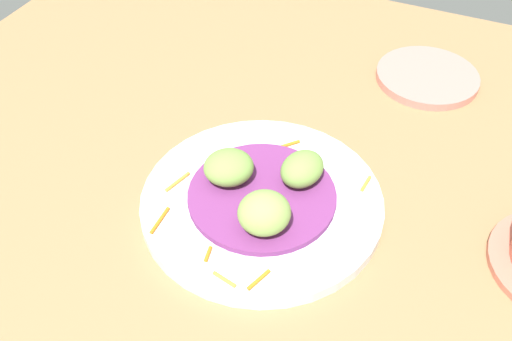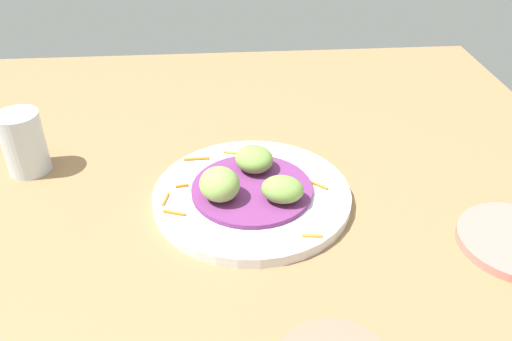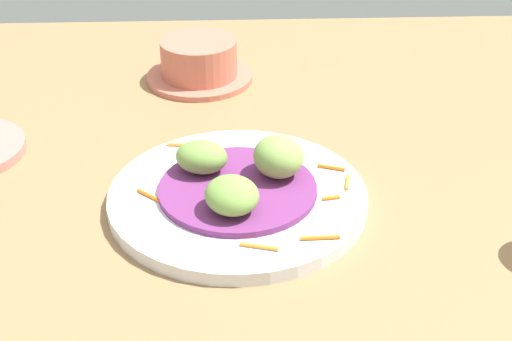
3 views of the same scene
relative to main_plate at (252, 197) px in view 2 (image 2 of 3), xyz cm
name	(u,v)px [view 2 (image 2 of 3)]	position (x,y,z in cm)	size (l,w,h in cm)	color
table_surface	(233,206)	(-2.71, 0.35, -1.73)	(110.00, 110.00, 2.00)	#936D47
main_plate	(252,197)	(0.00, 0.00, 0.00)	(26.94, 26.94, 1.47)	silver
cabbage_bed	(252,191)	(0.00, 0.00, 1.09)	(16.45, 16.45, 0.71)	#702D6B
carrot_garnish	(228,184)	(-3.23, 1.92, 0.93)	(22.53, 20.60, 0.40)	orange
guac_scoop_left	(254,159)	(0.63, 4.65, 3.17)	(5.20, 5.60, 3.45)	#759E47
guac_scoop_center	(220,184)	(-4.34, -1.78, 3.64)	(5.16, 5.49, 4.40)	#84A851
guac_scoop_right	(282,189)	(3.71, -2.87, 3.15)	(4.36, 5.54, 3.42)	#759E47
water_glass	(24,143)	(-32.40, 10.40, 3.93)	(6.11, 6.11, 9.32)	silver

